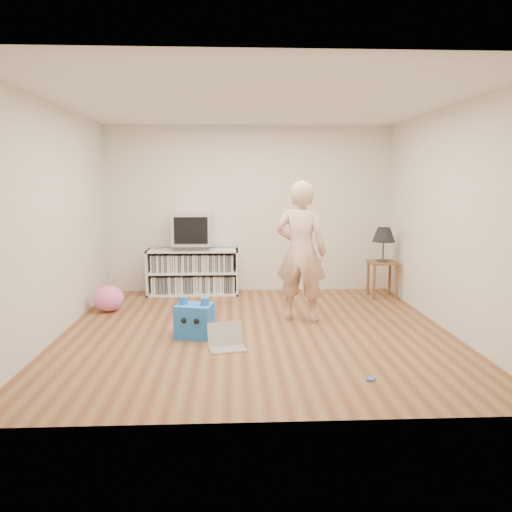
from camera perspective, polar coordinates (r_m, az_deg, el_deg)
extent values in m
plane|color=brown|center=(5.92, 0.01, -8.56)|extent=(4.50, 4.50, 0.00)
cube|color=silver|center=(7.92, -0.78, 5.32)|extent=(4.50, 0.02, 2.60)
cube|color=silver|center=(3.45, 1.80, 1.23)|extent=(4.50, 0.02, 2.60)
cube|color=silver|center=(6.01, -22.00, 3.71)|extent=(0.02, 4.50, 2.60)
cube|color=silver|center=(6.21, 21.28, 3.88)|extent=(0.02, 4.50, 2.60)
cube|color=white|center=(5.73, 0.01, 17.15)|extent=(4.50, 4.50, 0.01)
cube|color=white|center=(8.03, -7.10, -1.53)|extent=(1.40, 0.03, 0.70)
cube|color=white|center=(7.91, -12.17, -1.81)|extent=(0.03, 0.45, 0.70)
cube|color=white|center=(7.80, -2.19, -1.76)|extent=(0.03, 0.45, 0.70)
cube|color=white|center=(7.89, -7.16, -4.19)|extent=(1.40, 0.45, 0.03)
cube|color=white|center=(7.83, -7.21, -1.79)|extent=(1.34, 0.45, 0.03)
cube|color=white|center=(7.77, -7.26, 0.64)|extent=(1.40, 0.45, 0.03)
cube|color=silver|center=(7.83, -7.21, -1.79)|extent=(1.26, 0.36, 0.64)
cube|color=gray|center=(7.77, -7.26, 1.00)|extent=(0.45, 0.35, 0.07)
cube|color=#A5A5AA|center=(7.74, -7.30, 3.09)|extent=(0.60, 0.52, 0.50)
cube|color=black|center=(7.47, -7.46, 2.91)|extent=(0.50, 0.01, 0.40)
cylinder|color=brown|center=(7.58, 13.35, -2.98)|extent=(0.04, 0.04, 0.52)
cylinder|color=brown|center=(7.68, 15.79, -2.92)|extent=(0.04, 0.04, 0.52)
cylinder|color=brown|center=(7.90, 12.67, -2.50)|extent=(0.04, 0.04, 0.52)
cylinder|color=brown|center=(8.00, 15.02, -2.45)|extent=(0.04, 0.04, 0.52)
cube|color=brown|center=(7.74, 14.28, -0.71)|extent=(0.42, 0.42, 0.03)
cylinder|color=#333333|center=(7.74, 14.29, -0.51)|extent=(0.18, 0.18, 0.02)
cylinder|color=#333333|center=(7.71, 14.33, 0.75)|extent=(0.02, 0.02, 0.32)
imported|color=beige|center=(6.22, 5.14, 0.51)|extent=(0.74, 0.61, 1.75)
cube|color=silver|center=(5.30, -3.29, -10.55)|extent=(0.42, 0.33, 0.02)
cube|color=silver|center=(5.38, -3.56, -8.83)|extent=(0.38, 0.15, 0.24)
cube|color=black|center=(5.38, -3.56, -8.83)|extent=(0.33, 0.12, 0.20)
cube|color=#4561BA|center=(4.65, 12.97, -13.52)|extent=(0.10, 0.11, 0.02)
cube|color=blue|center=(5.70, -7.04, -7.35)|extent=(0.46, 0.39, 0.37)
cylinder|color=blue|center=(5.68, -8.28, -5.05)|extent=(0.09, 0.09, 0.08)
cylinder|color=blue|center=(5.61, -5.86, -5.18)|extent=(0.09, 0.09, 0.08)
sphere|color=black|center=(5.57, -8.27, -7.32)|extent=(0.06, 0.06, 0.06)
sphere|color=black|center=(5.52, -6.83, -7.42)|extent=(0.06, 0.06, 0.06)
ellipsoid|color=pink|center=(7.05, -16.50, -4.68)|extent=(0.54, 0.54, 0.35)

